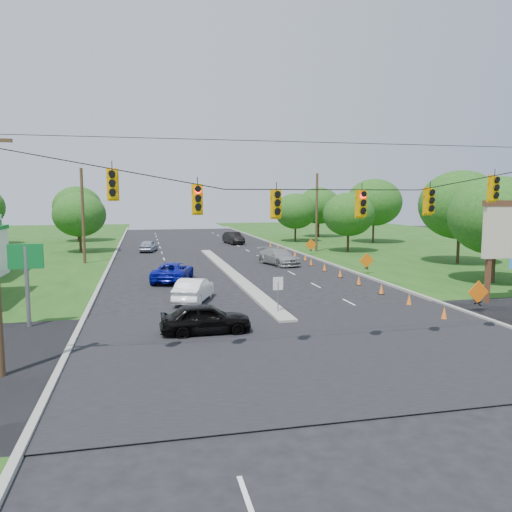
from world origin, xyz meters
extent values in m
plane|color=black|center=(0.00, 0.00, 0.00)|extent=(160.00, 160.00, 0.00)
cube|color=black|center=(0.00, 0.00, 0.00)|extent=(160.00, 14.00, 0.02)
cube|color=gray|center=(-10.10, 30.00, 0.00)|extent=(0.25, 110.00, 0.16)
cube|color=gray|center=(10.10, 30.00, 0.00)|extent=(0.25, 110.00, 0.16)
cube|color=gray|center=(0.00, 21.00, 0.00)|extent=(1.00, 34.00, 0.18)
cylinder|color=gray|center=(0.00, 6.00, 0.90)|extent=(0.06, 0.06, 1.80)
cube|color=white|center=(0.00, 6.00, 1.70)|extent=(0.55, 0.04, 0.70)
cylinder|color=black|center=(0.00, -1.00, 7.00)|extent=(24.00, 0.04, 0.04)
cube|color=#FFB400|center=(-8.00, -1.00, 6.75)|extent=(0.34, 0.24, 1.00)
cube|color=#FFB400|center=(-5.00, -1.00, 6.22)|extent=(0.34, 0.24, 1.00)
cube|color=#FFB400|center=(-2.00, -1.00, 6.05)|extent=(0.34, 0.24, 1.00)
cube|color=#FFB400|center=(1.50, -1.00, 6.05)|extent=(0.34, 0.24, 1.00)
cube|color=#FFB400|center=(4.50, -1.00, 6.14)|extent=(0.34, 0.24, 1.00)
cube|color=#FFB400|center=(7.50, -1.00, 6.66)|extent=(0.34, 0.24, 1.00)
cylinder|color=#422D1C|center=(-12.50, 30.00, 4.50)|extent=(0.28, 0.28, 9.00)
cylinder|color=#422D1C|center=(12.50, 35.00, 4.50)|extent=(0.28, 0.28, 9.00)
cylinder|color=gray|center=(-12.50, 6.00, 2.00)|extent=(0.20, 0.20, 4.00)
cube|color=#0C6E29|center=(-12.50, 6.00, 3.50)|extent=(1.60, 0.15, 1.20)
cube|color=#59331E|center=(12.90, 6.00, 2.20)|extent=(0.25, 0.25, 4.40)
cube|color=beige|center=(14.00, 6.00, 4.30)|extent=(3.00, 0.35, 3.20)
cube|color=#59331E|center=(14.00, 6.00, 5.95)|extent=(3.20, 0.40, 0.35)
cone|color=orange|center=(8.09, 3.00, 0.35)|extent=(0.32, 0.32, 0.70)
cone|color=orange|center=(8.09, 6.50, 0.35)|extent=(0.32, 0.32, 0.70)
cone|color=orange|center=(8.09, 10.00, 0.35)|extent=(0.32, 0.32, 0.70)
cone|color=orange|center=(8.09, 13.50, 0.35)|extent=(0.32, 0.32, 0.70)
cone|color=orange|center=(8.09, 17.00, 0.35)|extent=(0.32, 0.32, 0.70)
cone|color=orange|center=(8.09, 20.50, 0.35)|extent=(0.32, 0.32, 0.70)
cone|color=orange|center=(8.09, 24.00, 0.35)|extent=(0.32, 0.32, 0.70)
cone|color=orange|center=(8.69, 27.50, 0.35)|extent=(0.32, 0.32, 0.70)
cone|color=orange|center=(8.69, 31.00, 0.35)|extent=(0.32, 0.32, 0.70)
cone|color=orange|center=(8.69, 34.50, 0.35)|extent=(0.32, 0.32, 0.70)
cone|color=orange|center=(8.69, 38.00, 0.35)|extent=(0.32, 0.32, 0.70)
cone|color=orange|center=(8.69, 41.50, 0.35)|extent=(0.32, 0.32, 0.70)
cube|color=black|center=(10.80, 4.00, 0.55)|extent=(0.06, 0.58, 0.26)
cube|color=black|center=(10.80, 4.00, 0.55)|extent=(0.06, 0.58, 0.26)
cube|color=orange|center=(10.80, 4.00, 1.15)|extent=(1.27, 0.05, 1.27)
cube|color=black|center=(10.80, 18.00, 0.55)|extent=(0.06, 0.58, 0.26)
cube|color=black|center=(10.80, 18.00, 0.55)|extent=(0.06, 0.58, 0.26)
cube|color=orange|center=(10.80, 18.00, 1.15)|extent=(1.27, 0.05, 1.27)
cube|color=black|center=(10.80, 32.00, 0.55)|extent=(0.06, 0.58, 0.26)
cube|color=black|center=(10.80, 32.00, 0.55)|extent=(0.06, 0.58, 0.26)
cube|color=orange|center=(10.80, 32.00, 1.15)|extent=(1.27, 0.05, 1.27)
cylinder|color=black|center=(-14.00, 40.00, 1.26)|extent=(0.28, 0.28, 2.52)
ellipsoid|color=#194C14|center=(-14.00, 40.00, 4.34)|extent=(5.88, 5.88, 5.04)
cylinder|color=black|center=(-16.00, 55.00, 1.44)|extent=(0.28, 0.28, 2.88)
ellipsoid|color=#194C14|center=(-16.00, 55.00, 4.96)|extent=(6.72, 6.72, 5.76)
cylinder|color=black|center=(18.00, 12.00, 1.44)|extent=(0.28, 0.28, 2.88)
ellipsoid|color=#194C14|center=(18.00, 12.00, 4.96)|extent=(6.72, 6.72, 5.76)
cylinder|color=black|center=(22.00, 22.00, 1.62)|extent=(0.28, 0.28, 3.24)
ellipsoid|color=#194C14|center=(22.00, 22.00, 5.58)|extent=(7.56, 7.56, 6.48)
cylinder|color=black|center=(16.00, 34.00, 1.26)|extent=(0.28, 0.28, 2.52)
ellipsoid|color=#194C14|center=(16.00, 34.00, 4.34)|extent=(5.88, 5.88, 5.04)
cylinder|color=black|center=(24.00, 44.00, 1.62)|extent=(0.28, 0.28, 3.24)
ellipsoid|color=#194C14|center=(24.00, 44.00, 5.58)|extent=(7.56, 7.56, 6.48)
cylinder|color=black|center=(20.00, 55.00, 1.44)|extent=(0.28, 0.28, 2.88)
ellipsoid|color=#194C14|center=(20.00, 55.00, 4.96)|extent=(6.72, 6.72, 5.76)
cylinder|color=black|center=(14.00, 48.00, 1.26)|extent=(0.28, 0.28, 2.52)
ellipsoid|color=#194C14|center=(14.00, 48.00, 4.34)|extent=(5.88, 5.88, 5.04)
imported|color=black|center=(-4.26, 3.08, 0.72)|extent=(4.23, 1.75, 1.43)
imported|color=white|center=(-4.09, 10.42, 0.73)|extent=(2.98, 4.67, 1.45)
imported|color=#0A109E|center=(-4.90, 18.07, 0.74)|extent=(3.78, 5.76, 1.47)
imported|color=gray|center=(5.33, 25.25, 0.77)|extent=(3.48, 5.69, 1.54)
imported|color=#9197AD|center=(-6.45, 39.49, 0.68)|extent=(2.42, 4.26, 1.37)
imported|color=black|center=(4.89, 46.92, 0.81)|extent=(2.37, 5.11, 1.62)
camera|label=1|loc=(-6.98, -19.46, 6.32)|focal=35.00mm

